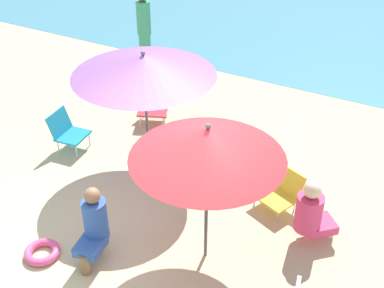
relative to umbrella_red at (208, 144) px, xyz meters
name	(u,v)px	position (x,y,z in m)	size (l,w,h in m)	color
ground_plane	(147,255)	(-0.62, -0.35, -1.61)	(40.00, 40.00, 0.00)	#CCB789
umbrella_red	(208,144)	(0.00, 0.00, 0.00)	(1.68, 1.68, 1.85)	#4C4C51
umbrella_purple	(144,65)	(-1.58, 1.23, 0.04)	(1.98, 1.98, 1.85)	#4C4C51
beach_chair_a	(154,103)	(-2.23, 2.43, -1.29)	(0.67, 0.71, 0.60)	red
beach_chair_b	(280,190)	(0.46, 1.28, -1.34)	(0.67, 0.66, 0.53)	gold
beach_chair_e	(67,130)	(-2.96, 1.03, -1.28)	(0.54, 0.51, 0.62)	teal
person_b	(144,32)	(-3.38, 3.96, -0.75)	(0.27, 0.27, 1.68)	#389970
person_c	(312,213)	(1.01, 0.83, -1.17)	(0.54, 0.53, 0.92)	#DB3866
person_d	(94,225)	(-1.14, -0.63, -1.11)	(0.34, 0.54, 0.98)	#2D519E
swim_ring	(42,252)	(-1.73, -0.94, -1.56)	(0.44, 0.44, 0.10)	#E54C7F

